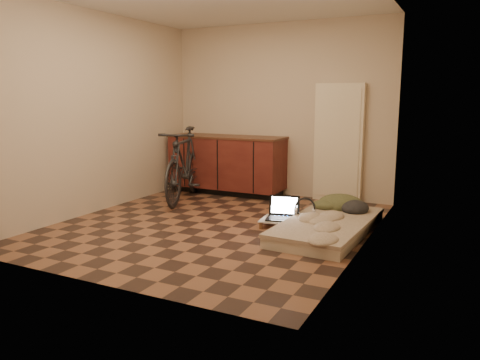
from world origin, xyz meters
The scene contains 10 objects.
room_shell centered at (0.00, 0.00, 1.30)m, with size 3.50×4.00×2.60m.
cabinets centered at (-0.75, 1.70, 0.47)m, with size 1.84×0.62×0.91m.
appliance_panel centered at (0.95, 1.94, 0.85)m, with size 0.70×0.10×1.70m, color beige.
bicycle centered at (-1.06, 0.97, 0.59)m, with size 0.54×1.83×1.18m, color black.
futon centered at (1.30, 0.26, 0.08)m, with size 0.93×1.80×0.15m.
clothing_pile centered at (1.32, 0.90, 0.27)m, with size 0.60×0.50×0.24m, color #3E4226, non-canonical shape.
headphones centered at (0.98, 0.40, 0.24)m, with size 0.26×0.24×0.18m, color black, non-canonical shape.
lap_desk centered at (0.80, 0.26, 0.08)m, with size 0.61×0.43×0.10m.
laptop centered at (0.75, 0.29, 0.15)m, with size 0.43×0.40×0.25m.
mouse centered at (1.01, 0.27, 0.11)m, with size 0.06×0.10×0.04m, color silver.
Camera 1 is at (2.68, -4.72, 1.51)m, focal length 35.00 mm.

